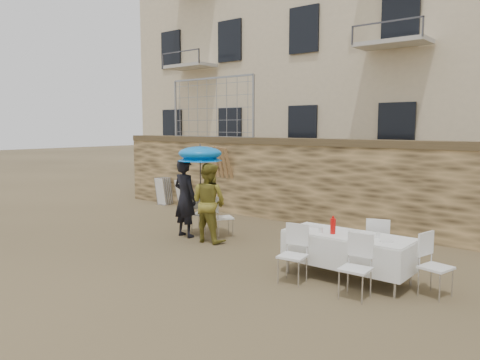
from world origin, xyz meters
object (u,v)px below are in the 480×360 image
Objects in this scene: couple_chair_left at (202,213)px; banquet_table at (348,237)px; man_suit at (185,198)px; table_chair_front_left at (293,254)px; soda_bottle at (333,226)px; chair_stack_right at (187,193)px; chair_stack_left at (168,190)px; table_chair_front_right at (355,267)px; woman_dress at (209,203)px; umbrella at (200,156)px; table_chair_side at (436,266)px; table_chair_back at (378,244)px; couple_chair_right at (224,216)px.

couple_chair_left is 0.46× the size of banquet_table.
man_suit is at bearing 174.33° from banquet_table.
banquet_table is (4.31, -0.98, 0.25)m from couple_chair_left.
soda_bottle is at bearing 47.10° from table_chair_front_left.
banquet_table is 2.28× the size of chair_stack_right.
chair_stack_left is at bearing 180.00° from chair_stack_right.
woman_dress is at bearing 160.02° from table_chair_front_right.
man_suit is 0.91× the size of umbrella.
table_chair_side is (2.00, 0.85, 0.00)m from table_chair_front_left.
table_chair_back is 1.39m from table_chair_side.
chair_stack_left is at bearing -35.53° from woman_dress.
chair_stack_right is (-3.54, 2.27, -0.02)m from couple_chair_right.
couple_chair_left is 4.29m from soda_bottle.
table_chair_front_left is 1.10m from table_chair_front_right.
table_chair_front_right is (1.10, 0.00, 0.00)m from table_chair_front_left.
man_suit reaches higher than table_chair_front_right.
couple_chair_left is at bearing 156.44° from table_chair_front_right.
chair_stack_right is at bearing 82.68° from table_chair_side.
table_chair_front_left is at bearing 165.37° from man_suit.
chair_stack_left is (-8.26, 2.45, -0.02)m from table_chair_back.
chair_stack_right is at bearing 0.00° from chair_stack_left.
chair_stack_left is at bearing 156.63° from soda_bottle.
couple_chair_left is 1.00× the size of table_chair_front_left.
man_suit reaches higher than soda_bottle.
table_chair_side is (1.40, 0.10, -0.25)m from banquet_table.
couple_chair_right is 1.04× the size of chair_stack_left.
couple_chair_left is 1.00× the size of couple_chair_right.
woman_dress is 1.07m from umbrella.
table_chair_back is (0.40, 0.95, -0.43)m from soda_bottle.
banquet_table is at bearing 177.30° from man_suit.
man_suit is 1.90× the size of table_chair_side.
couple_chair_left is 5.12m from table_chair_front_right.
umbrella is 4.81m from table_chair_front_right.
chair_stack_right is at bearing -36.33° from table_chair_back.
man_suit is 7.01× the size of soda_bottle.
woman_dress is at bearing -38.10° from chair_stack_right.
table_chair_side is (5.31, -0.43, -1.41)m from umbrella.
woman_dress reaches higher than couple_chair_left.
umbrella reaches higher than woman_dress.
table_chair_back is 1.04× the size of chair_stack_left.
couple_chair_right is 3.62m from soda_bottle.
man_suit reaches higher than banquet_table.
chair_stack_left is at bearing 158.06° from banquet_table.
woman_dress is 1.83× the size of table_chair_back.
chair_stack_left is (-4.44, 2.27, -0.02)m from couple_chair_right.
man_suit is 1.90× the size of table_chair_back.
woman_dress reaches higher than table_chair_front_right.
table_chair_side is 9.12m from chair_stack_right.
woman_dress is 4.25m from table_chair_front_right.
banquet_table is (3.56, -0.43, -0.15)m from woman_dress.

